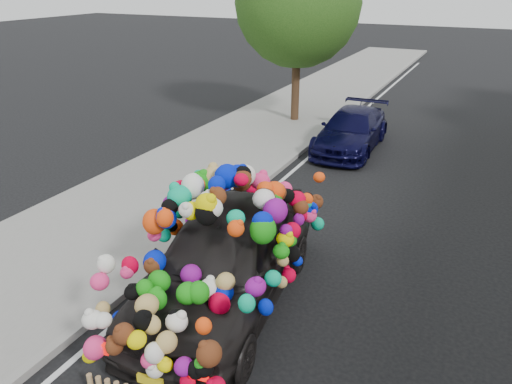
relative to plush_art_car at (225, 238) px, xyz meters
The scene contains 6 objects.
ground 1.68m from the plush_art_car, 51.33° to the left, with size 100.00×100.00×0.00m, color black.
sidewalk 3.83m from the plush_art_car, 164.97° to the left, with size 4.00×60.00×0.12m, color gray.
kerb 2.15m from the plush_art_car, 149.12° to the left, with size 0.15×60.00×0.13m, color gray.
tree_near_sidewalk 11.25m from the plush_art_car, 106.22° to the left, with size 4.20×4.20×6.13m.
plush_art_car is the anchor object (origin of this frame).
navy_sedan 8.45m from the plush_art_car, 92.68° to the left, with size 1.64×4.04×1.17m, color black.
Camera 1 is at (2.62, -6.81, 4.87)m, focal length 35.00 mm.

